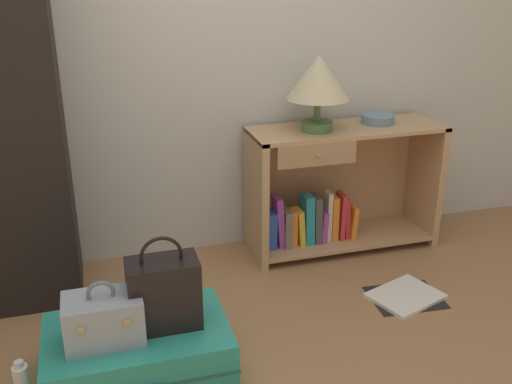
{
  "coord_description": "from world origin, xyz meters",
  "views": [
    {
      "loc": [
        -0.49,
        -1.59,
        1.56
      ],
      "look_at": [
        0.24,
        0.86,
        0.55
      ],
      "focal_mm": 40.88,
      "sensor_mm": 36.0,
      "label": 1
    }
  ],
  "objects_px": {
    "bowl": "(378,119)",
    "train_case": "(104,319)",
    "bottle": "(22,381)",
    "suitcase_large": "(138,352)",
    "handbag": "(164,292)",
    "table_lamp": "(318,80)",
    "bookshelf": "(334,190)",
    "open_book_on_floor": "(405,296)"
  },
  "relations": [
    {
      "from": "bookshelf",
      "to": "bottle",
      "type": "xyz_separation_m",
      "value": [
        -1.66,
        -0.86,
        -0.27
      ]
    },
    {
      "from": "table_lamp",
      "to": "bottle",
      "type": "xyz_separation_m",
      "value": [
        -1.52,
        -0.83,
        -0.92
      ]
    },
    {
      "from": "bottle",
      "to": "open_book_on_floor",
      "type": "xyz_separation_m",
      "value": [
        1.78,
        0.22,
        -0.07
      ]
    },
    {
      "from": "bookshelf",
      "to": "suitcase_large",
      "type": "relative_size",
      "value": 1.49
    },
    {
      "from": "open_book_on_floor",
      "to": "suitcase_large",
      "type": "bearing_deg",
      "value": -170.95
    },
    {
      "from": "handbag",
      "to": "table_lamp",
      "type": "bearing_deg",
      "value": 40.8
    },
    {
      "from": "suitcase_large",
      "to": "train_case",
      "type": "bearing_deg",
      "value": -161.69
    },
    {
      "from": "suitcase_large",
      "to": "train_case",
      "type": "height_order",
      "value": "train_case"
    },
    {
      "from": "bowl",
      "to": "suitcase_large",
      "type": "bearing_deg",
      "value": -149.12
    },
    {
      "from": "bookshelf",
      "to": "train_case",
      "type": "xyz_separation_m",
      "value": [
        -1.33,
        -0.9,
        -0.03
      ]
    },
    {
      "from": "bookshelf",
      "to": "bowl",
      "type": "xyz_separation_m",
      "value": [
        0.25,
        0.01,
        0.4
      ]
    },
    {
      "from": "train_case",
      "to": "bottle",
      "type": "xyz_separation_m",
      "value": [
        -0.33,
        0.04,
        -0.24
      ]
    },
    {
      "from": "handbag",
      "to": "suitcase_large",
      "type": "bearing_deg",
      "value": 179.78
    },
    {
      "from": "train_case",
      "to": "table_lamp",
      "type": "bearing_deg",
      "value": 35.99
    },
    {
      "from": "bowl",
      "to": "train_case",
      "type": "distance_m",
      "value": 1.88
    },
    {
      "from": "train_case",
      "to": "handbag",
      "type": "height_order",
      "value": "handbag"
    },
    {
      "from": "table_lamp",
      "to": "bowl",
      "type": "height_order",
      "value": "table_lamp"
    },
    {
      "from": "train_case",
      "to": "bottle",
      "type": "bearing_deg",
      "value": 173.75
    },
    {
      "from": "suitcase_large",
      "to": "open_book_on_floor",
      "type": "relative_size",
      "value": 1.81
    },
    {
      "from": "table_lamp",
      "to": "bottle",
      "type": "relative_size",
      "value": 2.43
    },
    {
      "from": "train_case",
      "to": "bottle",
      "type": "relative_size",
      "value": 1.77
    },
    {
      "from": "suitcase_large",
      "to": "handbag",
      "type": "relative_size",
      "value": 1.87
    },
    {
      "from": "train_case",
      "to": "handbag",
      "type": "bearing_deg",
      "value": 9.36
    },
    {
      "from": "bookshelf",
      "to": "bowl",
      "type": "height_order",
      "value": "bowl"
    },
    {
      "from": "bowl",
      "to": "table_lamp",
      "type": "bearing_deg",
      "value": -173.01
    },
    {
      "from": "table_lamp",
      "to": "train_case",
      "type": "xyz_separation_m",
      "value": [
        -1.19,
        -0.87,
        -0.68
      ]
    },
    {
      "from": "bottle",
      "to": "suitcase_large",
      "type": "bearing_deg",
      "value": 0.45
    },
    {
      "from": "bookshelf",
      "to": "open_book_on_floor",
      "type": "xyz_separation_m",
      "value": [
        0.12,
        -0.65,
        -0.34
      ]
    },
    {
      "from": "train_case",
      "to": "open_book_on_floor",
      "type": "distance_m",
      "value": 1.51
    },
    {
      "from": "bowl",
      "to": "bottle",
      "type": "xyz_separation_m",
      "value": [
        -1.91,
        -0.88,
        -0.67
      ]
    },
    {
      "from": "bowl",
      "to": "open_book_on_floor",
      "type": "bearing_deg",
      "value": -101.11
    },
    {
      "from": "table_lamp",
      "to": "bookshelf",
      "type": "bearing_deg",
      "value": 13.29
    },
    {
      "from": "bookshelf",
      "to": "bottle",
      "type": "distance_m",
      "value": 1.89
    },
    {
      "from": "bottle",
      "to": "table_lamp",
      "type": "bearing_deg",
      "value": 28.7
    },
    {
      "from": "train_case",
      "to": "open_book_on_floor",
      "type": "bearing_deg",
      "value": 9.83
    },
    {
      "from": "bowl",
      "to": "bottle",
      "type": "height_order",
      "value": "bowl"
    },
    {
      "from": "table_lamp",
      "to": "bottle",
      "type": "bearing_deg",
      "value": -151.3
    },
    {
      "from": "bowl",
      "to": "handbag",
      "type": "height_order",
      "value": "bowl"
    },
    {
      "from": "open_book_on_floor",
      "to": "bookshelf",
      "type": "bearing_deg",
      "value": 100.4
    },
    {
      "from": "suitcase_large",
      "to": "table_lamp",
      "type": "bearing_deg",
      "value": 37.58
    },
    {
      "from": "table_lamp",
      "to": "handbag",
      "type": "height_order",
      "value": "table_lamp"
    },
    {
      "from": "suitcase_large",
      "to": "handbag",
      "type": "distance_m",
      "value": 0.28
    }
  ]
}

